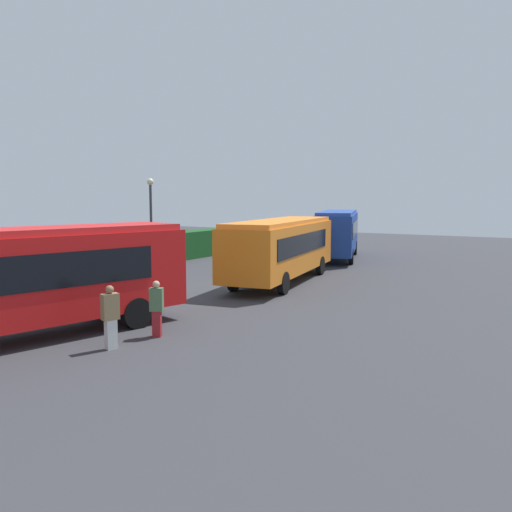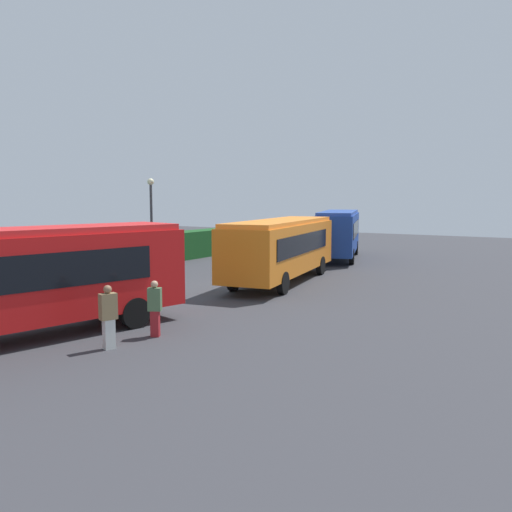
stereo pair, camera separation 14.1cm
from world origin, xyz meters
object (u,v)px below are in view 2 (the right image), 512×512
object	(u,v)px
person_left	(108,316)
lamppost	(151,214)
bus_blue	(339,232)
bus_orange	(281,246)
person_center	(155,307)
bus_red	(19,277)

from	to	relation	value
person_left	lamppost	bearing A→B (deg)	147.56
bus_blue	lamppost	size ratio (longest dim) A/B	1.86
bus_orange	lamppost	distance (m)	7.46
person_left	person_center	size ratio (longest dim) A/B	1.05
bus_blue	lamppost	xyz separation A→B (m)	(-12.22, 5.74, 1.41)
bus_red	person_left	bearing A→B (deg)	-61.96
bus_blue	person_center	bearing A→B (deg)	169.99
bus_red	bus_blue	bearing A→B (deg)	14.27
bus_blue	lamppost	bearing A→B (deg)	136.73
bus_orange	person_left	xyz separation A→B (m)	(-12.68, -1.47, -0.85)
bus_orange	bus_blue	bearing A→B (deg)	-2.03
bus_red	bus_blue	size ratio (longest dim) A/B	1.08
bus_red	bus_orange	size ratio (longest dim) A/B	0.99
bus_orange	lamppost	xyz separation A→B (m)	(-1.46, 7.16, 1.48)
bus_orange	bus_blue	distance (m)	10.85
bus_blue	bus_orange	bearing A→B (deg)	169.42
bus_red	bus_orange	bearing A→B (deg)	8.30
person_left	bus_blue	bearing A→B (deg)	117.02
bus_red	lamppost	distance (m)	13.33
person_center	lamppost	distance (m)	13.24
person_center	person_left	bearing A→B (deg)	144.82
bus_orange	person_left	bearing A→B (deg)	177.08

